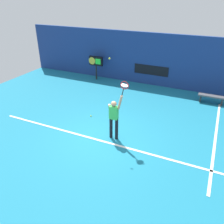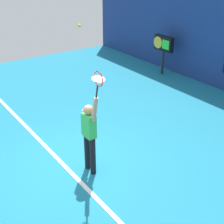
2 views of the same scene
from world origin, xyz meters
name	(u,v)px [view 2 (image 2 of 2)]	position (x,y,z in m)	size (l,w,h in m)	color
ground_plane	(76,164)	(0.00, 0.00, 0.00)	(18.00, 18.00, 0.00)	teal
court_baseline	(66,167)	(0.00, -0.28, 0.01)	(10.00, 0.10, 0.01)	white
tennis_player	(89,133)	(0.43, 0.14, 1.01)	(0.62, 0.31, 1.99)	black
tennis_racket	(98,80)	(0.84, 0.14, 2.38)	(0.38, 0.27, 0.63)	black
tennis_ball	(79,26)	(0.27, 0.09, 3.34)	(0.07, 0.07, 0.07)	#CCE033
scoreboard_clock	(164,45)	(-3.66, 6.18, 1.23)	(0.96, 0.20, 1.60)	black
spare_ball	(94,126)	(-1.35, 1.35, 0.03)	(0.07, 0.07, 0.07)	#CCE033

